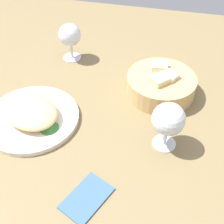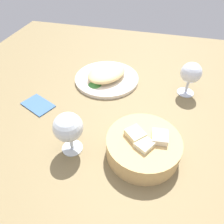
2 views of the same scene
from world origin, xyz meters
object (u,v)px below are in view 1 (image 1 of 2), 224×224
bread_basket (161,84)px  folded_napkin (87,197)px  wine_glass_near (168,120)px  wine_glass_far (70,36)px  plate (32,118)px

bread_basket → folded_napkin: 40.15cm
wine_glass_near → folded_napkin: wine_glass_near is taller
wine_glass_far → folded_napkin: wine_glass_far is taller
plate → wine_glass_near: (35.68, -0.24, 7.77)cm
bread_basket → wine_glass_near: wine_glass_near is taller
wine_glass_far → folded_napkin: (20.43, -50.11, -7.89)cm
plate → folded_napkin: plate is taller
plate → wine_glass_far: wine_glass_far is taller
wine_glass_near → folded_napkin: size_ratio=1.17×
bread_basket → folded_napkin: (-11.10, -38.48, -2.75)cm
wine_glass_near → bread_basket: bearing=99.7°
plate → wine_glass_far: 31.87cm
plate → folded_napkin: bearing=-42.0°
plate → bread_basket: bearing=30.8°
plate → folded_napkin: 28.62cm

